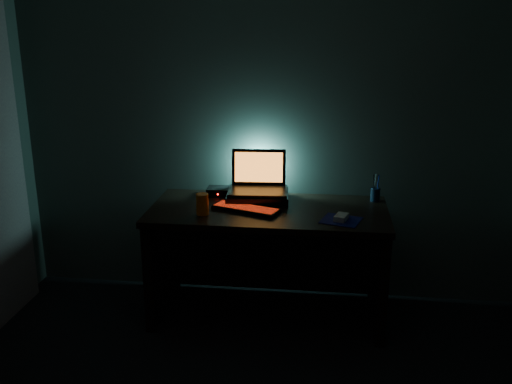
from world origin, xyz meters
The scene contains 10 objects.
room centered at (0.00, 0.00, 1.25)m, with size 3.50×4.00×2.50m.
desk centered at (0.00, 1.67, 0.49)m, with size 1.50×0.70×0.75m.
riser centered at (-0.08, 1.77, 0.78)m, with size 0.40×0.30×0.06m, color black.
laptop centered at (-0.09, 1.82, 0.87)m, with size 0.40×0.31×0.26m.
keyboard centered at (-0.14, 1.56, 0.76)m, with size 0.44×0.27×0.03m.
mousepad centered at (0.45, 1.45, 0.75)m, with size 0.22×0.20×0.00m, color #0C1356.
mouse centered at (0.45, 1.45, 0.77)m, with size 0.07×0.11×0.03m, color #9B9AA0.
pen_cup centered at (0.68, 1.86, 0.79)m, with size 0.06×0.06×0.09m, color black.
juice_glass centered at (-0.39, 1.46, 0.82)m, with size 0.08×0.08×0.13m, color orange.
router centered at (-0.36, 1.86, 0.78)m, with size 0.17×0.14×0.05m.
Camera 1 is at (0.33, -1.78, 1.90)m, focal length 40.00 mm.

